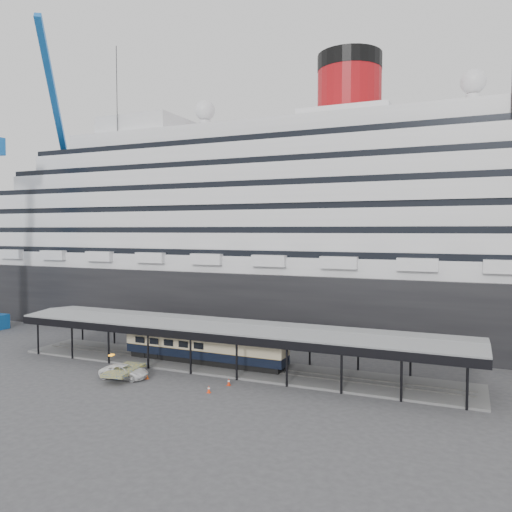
% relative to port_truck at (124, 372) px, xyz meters
% --- Properties ---
extents(ground, '(200.00, 200.00, 0.00)m').
position_rel_port_truck_xyz_m(ground, '(8.76, 3.40, -0.74)').
color(ground, '#3D3D3F').
rests_on(ground, ground).
extents(cruise_ship, '(130.00, 30.00, 43.90)m').
position_rel_port_truck_xyz_m(cruise_ship, '(8.81, 35.40, 17.61)').
color(cruise_ship, black).
rests_on(cruise_ship, ground).
extents(platform_canopy, '(56.00, 9.18, 5.30)m').
position_rel_port_truck_xyz_m(platform_canopy, '(8.76, 8.40, 1.62)').
color(platform_canopy, slate).
rests_on(platform_canopy, ground).
extents(port_truck, '(5.63, 3.15, 1.49)m').
position_rel_port_truck_xyz_m(port_truck, '(0.00, 0.00, 0.00)').
color(port_truck, white).
rests_on(port_truck, ground).
extents(pullman_carriage, '(21.14, 3.07, 20.72)m').
position_rel_port_truck_xyz_m(pullman_carriage, '(5.36, 8.40, 1.78)').
color(pullman_carriage, black).
rests_on(pullman_carriage, ground).
extents(traffic_cone_left, '(0.54, 0.54, 0.81)m').
position_rel_port_truck_xyz_m(traffic_cone_left, '(2.37, 0.83, -0.34)').
color(traffic_cone_left, '#E64C0C').
rests_on(traffic_cone_left, ground).
extents(traffic_cone_mid, '(0.41, 0.41, 0.75)m').
position_rel_port_truck_xyz_m(traffic_cone_mid, '(10.88, -0.64, -0.37)').
color(traffic_cone_mid, '#F4380D').
rests_on(traffic_cone_mid, ground).
extents(traffic_cone_right, '(0.42, 0.42, 0.77)m').
position_rel_port_truck_xyz_m(traffic_cone_right, '(11.69, 2.27, -0.36)').
color(traffic_cone_right, red).
rests_on(traffic_cone_right, ground).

